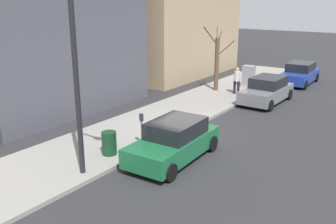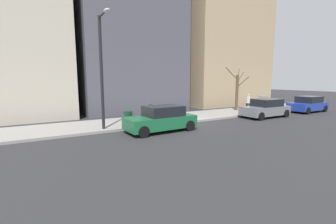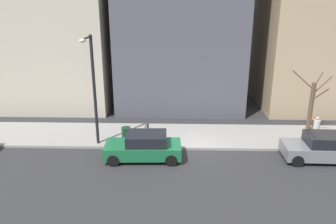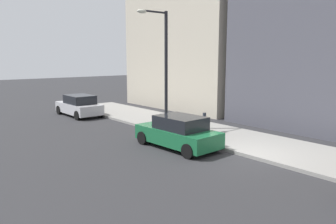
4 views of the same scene
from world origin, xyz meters
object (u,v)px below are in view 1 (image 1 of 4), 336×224
Objects in this scene: parked_car_grey at (267,90)px; utility_box at (249,76)px; parking_meter at (142,126)px; bare_tree at (217,61)px; parked_car_green at (174,141)px; pedestrian_near_meter at (237,79)px; trash_bin at (109,143)px; parked_car_blue at (300,74)px; streetlamp at (81,61)px.

parked_car_grey is 2.96× the size of utility_box.
bare_tree is (2.15, -10.35, 1.06)m from parking_meter.
parking_meter is at bearing 82.45° from parked_car_grey.
parked_car_green is 2.57× the size of pedestrian_near_meter.
parking_meter is 1.53m from trash_bin.
pedestrian_near_meter is at bearing -89.10° from trash_bin.
utility_box is (2.49, -12.62, 0.11)m from parked_car_green.
trash_bin is at bearing 82.77° from parked_car_blue.
trash_bin is (1.94, 11.20, -0.14)m from parked_car_grey.
trash_bin is (2.09, 1.31, -0.14)m from parked_car_green.
utility_box reaches higher than trash_bin.
parked_car_green is at bearing 92.36° from pedestrian_near_meter.
pedestrian_near_meter is (0.63, -10.20, 0.11)m from parking_meter.
parked_car_grey is 9.88m from parked_car_green.
trash_bin is (0.62, -1.69, -3.42)m from streetlamp.
trash_bin is at bearing 80.80° from pedestrian_near_meter.
utility_box is 1.59× the size of trash_bin.
parking_meter is 0.21× the size of streetlamp.
parked_car_grey is 3.91m from bare_tree.
utility_box is 0.86× the size of pedestrian_near_meter.
trash_bin is (-0.40, 13.93, -0.25)m from utility_box.
parked_car_grey is at bearing -98.64° from parking_meter.
bare_tree is 11.96m from trash_bin.
utility_box is 2.35m from pedestrian_near_meter.
parking_meter is 0.33× the size of bare_tree.
utility_box is 0.22× the size of streetlamp.
parked_car_grey is 11.37m from trash_bin.
parked_car_blue is at bearing -89.24° from parked_car_grey.
parked_car_blue is 16.15m from parking_meter.
trash_bin is at bearing 29.95° from parked_car_green.
parked_car_grey is at bearing -91.29° from parked_car_green.
parked_car_grey is 4.70× the size of trash_bin.
pedestrian_near_meter reaches higher than parked_car_blue.
bare_tree is at bearing -80.21° from streetlamp.
bare_tree is at bearing -78.25° from parking_meter.
parked_car_blue is 4.69× the size of trash_bin.
parked_car_grey and parked_car_green have the same top height.
parked_car_blue is 6.27m from pedestrian_near_meter.
parked_car_grey is at bearing 158.97° from pedestrian_near_meter.
bare_tree is (3.68, 5.72, 1.30)m from parked_car_blue.
trash_bin is at bearing 72.27° from parking_meter.
parked_car_blue reaches higher than parking_meter.
parked_car_grey is 0.65× the size of streetlamp.
parked_car_green is at bearing 109.98° from bare_tree.
bare_tree reaches higher than utility_box.
parking_meter reaches higher than trash_bin.
streetlamp is 3.86m from trash_bin.
parking_meter is 4.34m from streetlamp.
bare_tree is at bearing 59.11° from utility_box.
streetlamp is 13.64m from pedestrian_near_meter.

